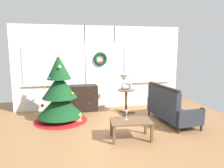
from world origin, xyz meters
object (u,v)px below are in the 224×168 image
side_table (126,97)px  dresser_cabinet (82,98)px  settee_sofa (169,108)px  coffee_table (131,123)px  wine_glass (126,113)px  gift_box (77,118)px  flower_vase (130,86)px  christmas_tree (60,96)px  table_lamp (124,80)px

side_table → dresser_cabinet: bearing=155.9°
settee_sofa → coffee_table: size_ratio=1.82×
wine_glass → gift_box: size_ratio=0.95×
dresser_cabinet → flower_vase: bearing=-24.6°
christmas_tree → table_lamp: size_ratio=4.03×
dresser_cabinet → side_table: bearing=-24.1°
christmas_tree → side_table: 1.86m
table_lamp → gift_box: size_ratio=2.14×
side_table → table_lamp: (-0.06, 0.04, 0.49)m
dresser_cabinet → gift_box: bearing=-101.9°
christmas_tree → coffee_table: (1.45, -1.48, -0.31)m
coffee_table → gift_box: size_ratio=4.30×
settee_sofa → flower_vase: flower_vase is taller
coffee_table → gift_box: 1.69m
side_table → table_lamp: size_ratio=1.61×
side_table → table_lamp: 0.50m
settee_sofa → gift_box: size_ratio=7.83×
table_lamp → flower_vase: (0.16, -0.10, -0.17)m
dresser_cabinet → wine_glass: (0.75, -2.19, 0.15)m
coffee_table → christmas_tree: bearing=134.3°
settee_sofa → side_table: 1.28m
flower_vase → dresser_cabinet: bearing=155.4°
settee_sofa → flower_vase: (-0.76, 0.88, 0.45)m
settee_sofa → side_table: bearing=132.3°
wine_glass → gift_box: (-0.95, 1.25, -0.44)m
coffee_table → gift_box: bearing=127.8°
side_table → wine_glass: side_table is taller
dresser_cabinet → coffee_table: bearing=-69.8°
settee_sofa → coffee_table: (-1.25, -0.77, -0.04)m
flower_vase → gift_box: (-1.52, -0.33, -0.72)m
christmas_tree → flower_vase: christmas_tree is taller
side_table → flower_vase: (0.10, -0.06, 0.32)m
christmas_tree → dresser_cabinet: 1.03m
dresser_cabinet → gift_box: size_ratio=4.49×
christmas_tree → table_lamp: christmas_tree is taller
side_table → flower_vase: 0.34m
flower_vase → table_lamp: bearing=148.0°
settee_sofa → gift_box: bearing=166.3°
christmas_tree → settee_sofa: bearing=-14.8°
side_table → flower_vase: size_ratio=2.03×
coffee_table → table_lamp: bearing=79.4°
settee_sofa → wine_glass: (-1.32, -0.70, 0.16)m
christmas_tree → flower_vase: (1.94, 0.17, 0.18)m
coffee_table → side_table: bearing=77.2°
flower_vase → wine_glass: size_ratio=1.79×
settee_sofa → coffee_table: 1.47m
gift_box → coffee_table: bearing=-52.2°
dresser_cabinet → flower_vase: size_ratio=2.64×
wine_glass → coffee_table: bearing=-44.9°
flower_vase → coffee_table: (-0.49, -1.66, -0.49)m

